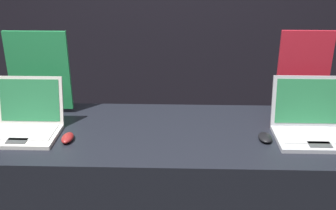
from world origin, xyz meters
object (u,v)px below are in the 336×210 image
at_px(mouse_front, 68,138).
at_px(promo_stand_front, 39,75).
at_px(laptop_front, 26,121).
at_px(mouse_back, 265,137).
at_px(laptop_back, 312,124).
at_px(promo_stand_back, 303,77).

height_order(mouse_front, promo_stand_front, promo_stand_front).
bearing_deg(laptop_front, mouse_back, -2.24).
xyz_separation_m(promo_stand_front, mouse_back, (1.24, -0.32, -0.22)).
bearing_deg(mouse_front, laptop_back, 4.59).
height_order(mouse_back, promo_stand_back, promo_stand_back).
bearing_deg(laptop_back, mouse_back, -166.17).
distance_m(laptop_front, mouse_front, 0.26).
xyz_separation_m(promo_stand_front, promo_stand_back, (1.48, -0.02, 0.01)).
distance_m(mouse_front, promo_stand_front, 0.48).
xyz_separation_m(laptop_front, mouse_back, (1.24, -0.05, -0.05)).
height_order(laptop_back, promo_stand_back, promo_stand_back).
bearing_deg(mouse_back, mouse_front, -177.75).
xyz_separation_m(promo_stand_front, laptop_back, (1.48, -0.26, -0.16)).
bearing_deg(mouse_front, promo_stand_back, 15.46).
bearing_deg(laptop_front, promo_stand_front, 90.00).
bearing_deg(promo_stand_front, promo_stand_back, -0.69).
height_order(mouse_front, laptop_back, laptop_back).
height_order(mouse_front, promo_stand_back, promo_stand_back).
bearing_deg(promo_stand_back, laptop_back, -90.00).
relative_size(mouse_front, laptop_back, 0.29).
height_order(promo_stand_front, promo_stand_back, promo_stand_back).
relative_size(laptop_back, mouse_back, 3.47).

